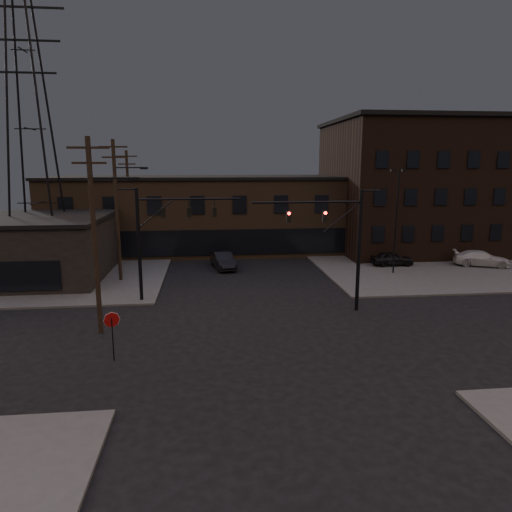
{
  "coord_description": "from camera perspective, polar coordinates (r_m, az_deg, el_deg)",
  "views": [
    {
      "loc": [
        -3.29,
        -23.72,
        9.48
      ],
      "look_at": [
        -0.06,
        6.09,
        3.5
      ],
      "focal_mm": 32.0,
      "sensor_mm": 36.0,
      "label": 1
    }
  ],
  "objects": [
    {
      "name": "stop_sign",
      "position": [
        23.51,
        -17.56,
        -8.22
      ],
      "size": [
        0.72,
        0.33,
        2.48
      ],
      "color": "black",
      "rests_on": "ground"
    },
    {
      "name": "utility_pole_near",
      "position": [
        26.69,
        -19.45,
        2.86
      ],
      "size": [
        3.7,
        0.28,
        11.0
      ],
      "color": "black",
      "rests_on": "ground"
    },
    {
      "name": "building_row",
      "position": [
        52.11,
        -2.53,
        5.23
      ],
      "size": [
        40.0,
        12.0,
        8.0
      ],
      "primitive_type": "cube",
      "color": "#493626",
      "rests_on": "ground"
    },
    {
      "name": "ground",
      "position": [
        25.75,
        1.62,
        -10.33
      ],
      "size": [
        140.0,
        140.0,
        0.0
      ],
      "primitive_type": "plane",
      "color": "black",
      "rests_on": "ground"
    },
    {
      "name": "traffic_signal_near",
      "position": [
        29.86,
        10.74,
        2.32
      ],
      "size": [
        7.12,
        0.24,
        8.0
      ],
      "color": "black",
      "rests_on": "ground"
    },
    {
      "name": "building_right",
      "position": [
        55.83,
        20.98,
        8.0
      ],
      "size": [
        22.0,
        16.0,
        14.0
      ],
      "primitive_type": "cube",
      "color": "black",
      "rests_on": "ground"
    },
    {
      "name": "traffic_signal_far",
      "position": [
        32.21,
        -12.24,
        3.05
      ],
      "size": [
        7.12,
        0.24,
        8.0
      ],
      "color": "black",
      "rests_on": "ground"
    },
    {
      "name": "parked_car_lot_b",
      "position": [
        47.84,
        26.36,
        -0.28
      ],
      "size": [
        5.33,
        3.71,
        1.43
      ],
      "primitive_type": "imported",
      "rotation": [
        0.0,
        0.0,
        1.19
      ],
      "color": "silver",
      "rests_on": "sidewalk_ne"
    },
    {
      "name": "utility_pole_far",
      "position": [
        50.53,
        -15.62,
        6.67
      ],
      "size": [
        2.2,
        0.28,
        11.0
      ],
      "color": "black",
      "rests_on": "ground"
    },
    {
      "name": "parked_car_lot_a",
      "position": [
        45.0,
        16.64,
        -0.29
      ],
      "size": [
        3.97,
        1.62,
        1.35
      ],
      "primitive_type": "imported",
      "rotation": [
        0.0,
        0.0,
        1.58
      ],
      "color": "black",
      "rests_on": "sidewalk_ne"
    },
    {
      "name": "sidewalk_nw",
      "position": [
        50.29,
        -27.89,
        -0.83
      ],
      "size": [
        30.0,
        30.0,
        0.15
      ],
      "primitive_type": "cube",
      "color": "#474744",
      "rests_on": "ground"
    },
    {
      "name": "lot_light_b",
      "position": [
        48.34,
        21.42,
        5.8
      ],
      "size": [
        1.5,
        0.28,
        9.14
      ],
      "color": "black",
      "rests_on": "ground"
    },
    {
      "name": "building_left",
      "position": [
        43.65,
        -28.59,
        0.69
      ],
      "size": [
        16.0,
        12.0,
        5.0
      ],
      "primitive_type": "cube",
      "color": "black",
      "rests_on": "ground"
    },
    {
      "name": "car_crossing",
      "position": [
        42.59,
        -4.13,
        -0.55
      ],
      "size": [
        2.47,
        4.87,
        1.53
      ],
      "primitive_type": "imported",
      "rotation": [
        0.0,
        0.0,
        0.19
      ],
      "color": "black",
      "rests_on": "ground"
    },
    {
      "name": "transmission_tower",
      "position": [
        44.34,
        -26.38,
        14.05
      ],
      "size": [
        7.0,
        7.0,
        25.0
      ],
      "primitive_type": null,
      "color": "black",
      "rests_on": "ground"
    },
    {
      "name": "sidewalk_ne",
      "position": [
        53.08,
        22.4,
        0.22
      ],
      "size": [
        30.0,
        30.0,
        0.15
      ],
      "primitive_type": "cube",
      "color": "#474744",
      "rests_on": "ground"
    },
    {
      "name": "lot_light_a",
      "position": [
        41.27,
        17.18,
        5.26
      ],
      "size": [
        1.5,
        0.28,
        9.14
      ],
      "color": "black",
      "rests_on": "ground"
    },
    {
      "name": "utility_pole_mid",
      "position": [
        38.54,
        -16.93,
        5.8
      ],
      "size": [
        3.7,
        0.28,
        11.5
      ],
      "color": "black",
      "rests_on": "ground"
    }
  ]
}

